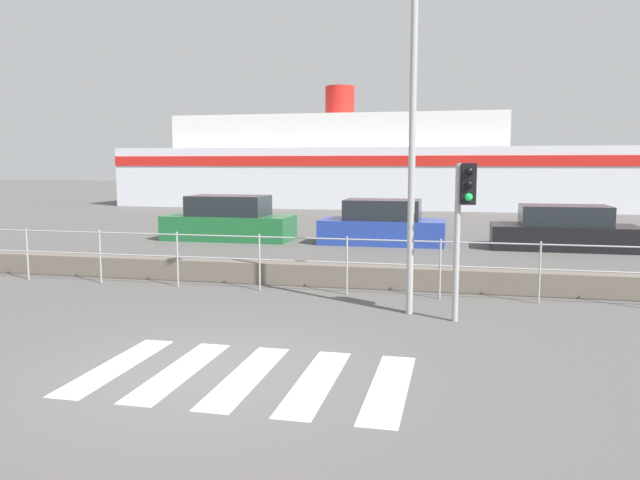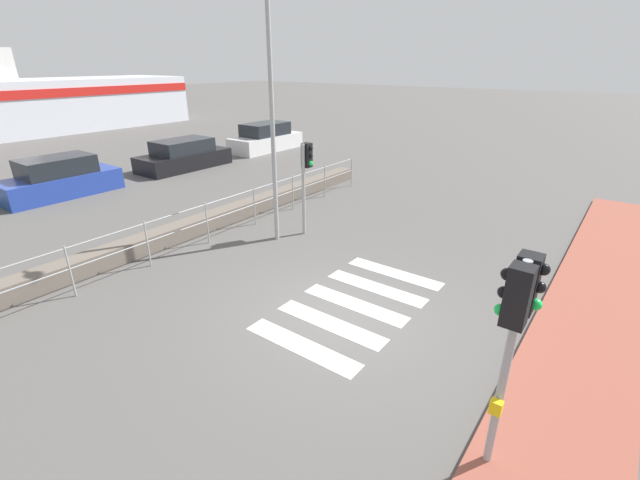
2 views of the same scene
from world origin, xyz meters
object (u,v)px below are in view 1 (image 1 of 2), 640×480
at_px(parked_car_blue, 382,225).
at_px(parked_car_black, 564,230).
at_px(traffic_light_far, 464,206).
at_px(ferry_boat, 394,168).
at_px(parked_car_green, 229,221).
at_px(streetlamp, 412,71).

height_order(parked_car_blue, parked_car_black, parked_car_blue).
bearing_deg(traffic_light_far, parked_car_black, 72.71).
bearing_deg(ferry_boat, parked_car_green, -102.21).
xyz_separation_m(parked_car_green, parked_car_black, (11.05, 0.00, -0.08)).
distance_m(parked_car_blue, parked_car_black, 5.66).
relative_size(ferry_boat, parked_car_blue, 8.72).
xyz_separation_m(traffic_light_far, ferry_boat, (-4.08, 27.88, 0.41)).
bearing_deg(streetlamp, parked_car_blue, 99.69).
bearing_deg(streetlamp, parked_car_green, 125.84).
xyz_separation_m(ferry_boat, parked_car_green, (-3.89, -17.96, -1.71)).
bearing_deg(parked_car_green, parked_car_black, 0.00).
xyz_separation_m(traffic_light_far, parked_car_blue, (-2.57, 9.92, -1.33)).
distance_m(ferry_boat, parked_car_green, 18.45).
relative_size(ferry_boat, parked_car_black, 8.18).
bearing_deg(ferry_boat, parked_car_blue, -85.21).
distance_m(traffic_light_far, streetlamp, 2.41).
relative_size(streetlamp, ferry_boat, 0.19).
height_order(streetlamp, parked_car_black, streetlamp).
relative_size(traffic_light_far, parked_car_black, 0.61).
distance_m(streetlamp, parked_car_black, 11.15).
xyz_separation_m(traffic_light_far, parked_car_green, (-7.96, 9.92, -1.30)).
relative_size(streetlamp, parked_car_black, 1.56).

